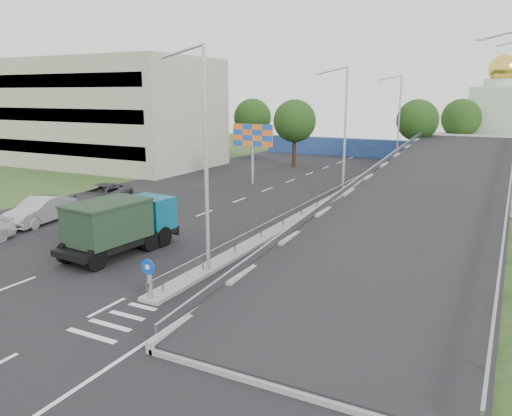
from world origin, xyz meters
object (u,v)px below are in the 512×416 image
Objects in this scene: parked_car_c at (102,194)px; dump_truck at (121,223)px; lamp_post_far at (398,115)px; church at (498,117)px; sign_bollard at (149,279)px; lamp_post_mid at (343,125)px; parked_car_b at (40,210)px; lamp_post_near at (202,149)px; billboard at (253,139)px.

dump_truck is at bearing -50.83° from parked_car_c.
lamp_post_far is 0.73× the size of church.
lamp_post_mid is at bearing 89.74° from sign_bollard.
parked_car_b is at bearing -130.44° from lamp_post_mid.
lamp_post_mid is at bearing 78.81° from dump_truck.
parked_car_b is at bearing 154.87° from sign_bollard.
sign_bollard is 6.12m from lamp_post_near.
parked_car_c is (-25.06, -44.98, -4.55)m from church.
lamp_post_far is at bearing 90.00° from lamp_post_mid.
church is 2.54× the size of parked_car_c.
lamp_post_far is 34.86m from parked_car_c.
sign_bollard is at bearing -34.09° from dump_truck.
sign_bollard is 7.05m from dump_truck.
lamp_post_near is at bearing -90.00° from lamp_post_far.
billboard is (-9.11, 2.00, -1.62)m from lamp_post_mid.
dump_truck is at bearing -80.63° from billboard.
lamp_post_near is at bearing -20.22° from parked_car_b.
lamp_post_mid is at bearing -106.22° from church.
parked_car_b is at bearing -105.90° from billboard.
dump_truck is 12.80m from parked_car_c.
billboard is at bearing -120.70° from church.
billboard is 0.81× the size of dump_truck.
lamp_post_mid reaches higher than parked_car_b.
sign_bollard is at bearing -49.99° from parked_car_c.
lamp_post_near is 1.00× the size of lamp_post_far.
billboard is (-9.11, -18.00, -1.62)m from lamp_post_far.
parked_car_c is at bearing -119.12° from church.
sign_bollard is at bearing -90.26° from lamp_post_mid.
billboard is at bearing 65.31° from parked_car_b.
parked_car_b is at bearing 168.56° from lamp_post_near.
dump_truck is at bearing 141.07° from sign_bollard.
lamp_post_mid is at bearing -90.00° from lamp_post_far.
lamp_post_near is 7.00m from dump_truck.
parked_car_b reaches higher than parked_car_c.
lamp_post_near is (0.11, 3.83, 4.77)m from sign_bollard.
sign_bollard is 0.17× the size of lamp_post_mid.
lamp_post_mid is (0.11, 23.83, 4.77)m from sign_bollard.
church is at bearing 78.69° from dump_truck.
sign_bollard is at bearing -33.91° from parked_car_b.
parked_car_b is (-8.96, 2.35, -0.76)m from dump_truck.
lamp_post_near is at bearing 88.36° from sign_bollard.
parked_car_b is (-14.54, -37.06, -4.96)m from lamp_post_far.
lamp_post_near is 1.83× the size of billboard.
parked_car_b is at bearing -93.60° from parked_car_c.
sign_bollard is 0.30× the size of billboard.
church is at bearing 51.35° from parked_car_c.
lamp_post_mid is 1.00× the size of lamp_post_far.
church is 37.23m from billboard.
sign_bollard is at bearing -99.81° from church.
parked_car_c is at bearing 143.53° from dump_truck.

